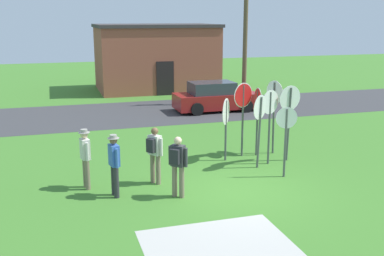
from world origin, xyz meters
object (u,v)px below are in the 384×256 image
(person_with_sunhat, at_px, (114,162))
(stop_sign_low_front, at_px, (286,131))
(stop_sign_rear_left, at_px, (258,110))
(stop_sign_tallest, at_px, (243,106))
(person_on_left, at_px, (85,155))
(stop_sign_leaning_right, at_px, (270,114))
(stop_sign_center_cluster, at_px, (226,118))
(stop_sign_rear_right, at_px, (260,118))
(person_holding_notes, at_px, (178,163))
(person_near_signs, at_px, (155,151))
(parked_car_on_street, at_px, (215,98))
(utility_pole, at_px, (245,28))
(stop_sign_nearest, at_px, (274,104))
(stop_sign_far_back, at_px, (289,109))

(person_with_sunhat, bearing_deg, stop_sign_low_front, 1.13)
(stop_sign_rear_left, bearing_deg, stop_sign_tallest, 173.83)
(person_on_left, bearing_deg, stop_sign_low_front, -7.23)
(stop_sign_leaning_right, xyz_separation_m, stop_sign_center_cluster, (-1.24, 0.76, -0.23))
(stop_sign_rear_right, xyz_separation_m, stop_sign_tallest, (0.01, 1.37, 0.15))
(stop_sign_low_front, height_order, person_holding_notes, stop_sign_low_front)
(stop_sign_tallest, distance_m, person_near_signs, 4.05)
(parked_car_on_street, distance_m, person_on_left, 11.97)
(utility_pole, height_order, stop_sign_nearest, utility_pole)
(stop_sign_rear_right, distance_m, person_near_signs, 3.61)
(stop_sign_far_back, xyz_separation_m, person_with_sunhat, (-6.04, -1.55, -0.80))
(person_with_sunhat, bearing_deg, stop_sign_leaning_right, 15.16)
(stop_sign_center_cluster, height_order, stop_sign_low_front, stop_sign_low_front)
(parked_car_on_street, bearing_deg, stop_sign_far_back, -93.45)
(stop_sign_leaning_right, relative_size, stop_sign_low_front, 1.14)
(parked_car_on_street, relative_size, stop_sign_tallest, 1.66)
(stop_sign_nearest, bearing_deg, stop_sign_low_front, -108.45)
(stop_sign_low_front, distance_m, person_near_signs, 3.98)
(stop_sign_nearest, xyz_separation_m, stop_sign_low_front, (-0.80, -2.39, -0.35))
(person_holding_notes, bearing_deg, utility_pole, 59.68)
(utility_pole, bearing_deg, stop_sign_far_back, -104.85)
(stop_sign_rear_right, xyz_separation_m, person_with_sunhat, (-4.77, -1.12, -0.66))
(stop_sign_center_cluster, xyz_separation_m, person_holding_notes, (-2.41, -2.73, -0.49))
(stop_sign_center_cluster, distance_m, stop_sign_tallest, 0.87)
(stop_sign_nearest, bearing_deg, stop_sign_rear_right, -131.03)
(stop_sign_nearest, xyz_separation_m, stop_sign_tallest, (-1.18, 0.00, -0.01))
(stop_sign_far_back, height_order, stop_sign_rear_left, stop_sign_far_back)
(person_on_left, xyz_separation_m, person_with_sunhat, (0.70, -0.84, 0.00))
(parked_car_on_street, bearing_deg, stop_sign_rear_left, -99.14)
(person_holding_notes, height_order, person_on_left, person_on_left)
(stop_sign_nearest, distance_m, stop_sign_far_back, 0.95)
(utility_pole, height_order, stop_sign_rear_left, utility_pole)
(stop_sign_center_cluster, relative_size, stop_sign_rear_left, 0.89)
(utility_pole, bearing_deg, stop_sign_nearest, -106.81)
(stop_sign_low_front, xyz_separation_m, stop_sign_rear_left, (0.14, 2.33, 0.18))
(parked_car_on_street, distance_m, stop_sign_far_back, 8.89)
(stop_sign_center_cluster, bearing_deg, stop_sign_rear_right, -55.12)
(stop_sign_tallest, bearing_deg, stop_sign_leaning_right, -65.28)
(stop_sign_nearest, bearing_deg, stop_sign_tallest, 179.77)
(person_on_left, bearing_deg, stop_sign_center_cluster, 15.81)
(stop_sign_leaning_right, relative_size, stop_sign_center_cluster, 1.15)
(stop_sign_far_back, relative_size, person_on_left, 1.48)
(stop_sign_leaning_right, xyz_separation_m, stop_sign_far_back, (0.78, 0.12, 0.08))
(utility_pole, bearing_deg, person_near_signs, -124.34)
(utility_pole, height_order, person_on_left, utility_pole)
(stop_sign_tallest, bearing_deg, utility_pole, 66.61)
(stop_sign_center_cluster, height_order, person_with_sunhat, stop_sign_center_cluster)
(stop_sign_nearest, relative_size, stop_sign_far_back, 1.02)
(stop_sign_far_back, bearing_deg, person_holding_notes, -154.69)
(stop_sign_tallest, height_order, person_holding_notes, stop_sign_tallest)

